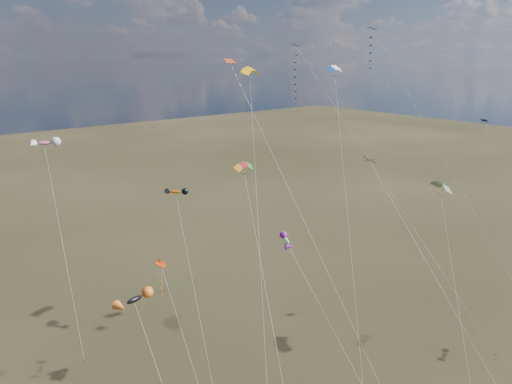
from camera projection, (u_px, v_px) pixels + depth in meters
diamond_black_high at (308, 89)px, 50.62m from camera, size 12.85×21.59×33.44m
diamond_navy_tall at (386, 75)px, 49.02m from camera, size 11.47×20.27×35.06m
diamond_black_mid at (417, 245)px, 37.55m from camera, size 4.61×17.33×23.87m
diamond_red_low at (164, 285)px, 45.09m from camera, size 1.39×8.78×12.79m
diamond_navy_right at (487, 156)px, 54.32m from camera, size 9.08×15.83×25.00m
diamond_orange_center at (280, 168)px, 42.41m from camera, size 5.42×19.10×31.82m
parafoil_yellow at (250, 70)px, 52.81m from camera, size 10.80×15.59×31.34m
parafoil_blue_white at (335, 70)px, 51.89m from camera, size 10.22×14.70×31.36m
parafoil_striped at (442, 184)px, 48.71m from camera, size 10.48×12.70×19.72m
parafoil_tricolor at (245, 167)px, 43.12m from camera, size 9.16×18.73×22.68m
novelty_black_orange at (134, 300)px, 42.10m from camera, size 3.57×6.66×11.12m
novelty_orange_black at (176, 193)px, 52.57m from camera, size 5.62×15.20×17.47m
novelty_white_purple at (287, 241)px, 41.47m from camera, size 4.48×11.18×16.37m
novelty_redwhite_stripe at (44, 144)px, 57.98m from camera, size 4.70×18.01×22.12m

